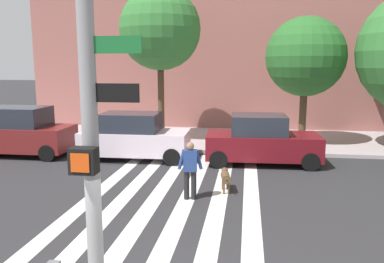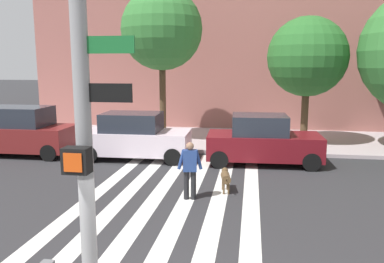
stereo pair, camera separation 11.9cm
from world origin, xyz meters
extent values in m
plane|color=#2B2B2D|center=(0.00, 5.77, 0.00)|extent=(160.00, 160.00, 0.00)
cube|color=#B1A2A5|center=(0.00, 14.53, 0.07)|extent=(80.00, 6.00, 0.15)
cube|color=silver|center=(-2.88, 5.77, 0.00)|extent=(0.45, 10.93, 0.01)
cube|color=silver|center=(-1.98, 5.77, 0.00)|extent=(0.45, 10.93, 0.01)
cube|color=silver|center=(-1.08, 5.77, 0.00)|extent=(0.45, 10.93, 0.01)
cube|color=silver|center=(-0.18, 5.77, 0.00)|extent=(0.45, 10.93, 0.01)
cube|color=silver|center=(0.72, 5.77, 0.00)|extent=(0.45, 10.93, 0.01)
cube|color=silver|center=(1.62, 5.77, 0.00)|extent=(0.45, 10.93, 0.01)
cylinder|color=gray|center=(-0.24, -0.63, 3.05)|extent=(0.18, 0.18, 5.80)
cube|color=black|center=(-0.24, -0.83, 2.75)|extent=(0.28, 0.18, 0.28)
cube|color=#E54C14|center=(-0.24, -0.93, 2.75)|extent=(0.20, 0.01, 0.20)
cube|color=#19662D|center=(0.06, -0.63, 3.95)|extent=(0.60, 0.03, 0.18)
cube|color=black|center=(0.04, -0.63, 3.45)|extent=(0.56, 0.03, 0.20)
cube|color=maroon|center=(-7.90, 10.19, 0.74)|extent=(4.23, 1.98, 0.98)
cube|color=#232833|center=(-8.07, 10.19, 1.62)|extent=(2.59, 1.73, 0.80)
cylinder|color=black|center=(-6.28, 11.10, 0.33)|extent=(0.66, 0.23, 0.66)
cylinder|color=black|center=(-6.27, 9.31, 0.33)|extent=(0.66, 0.23, 0.66)
cube|color=silver|center=(-2.96, 10.19, 0.69)|extent=(4.26, 1.94, 0.89)
cube|color=#232833|center=(-3.13, 10.19, 1.50)|extent=(2.30, 1.68, 0.73)
cylinder|color=black|center=(-1.35, 11.07, 0.33)|extent=(0.66, 0.23, 0.66)
cylinder|color=black|center=(-1.32, 9.38, 0.33)|extent=(0.66, 0.23, 0.66)
cylinder|color=black|center=(-4.61, 11.01, 0.33)|extent=(0.66, 0.23, 0.66)
cylinder|color=black|center=(-4.58, 9.31, 0.33)|extent=(0.66, 0.23, 0.66)
cube|color=maroon|center=(2.05, 10.19, 0.70)|extent=(4.31, 2.10, 0.90)
cube|color=#232833|center=(1.88, 10.19, 1.51)|extent=(2.10, 1.79, 0.73)
cylinder|color=black|center=(3.65, 11.15, 0.33)|extent=(0.67, 0.24, 0.66)
cylinder|color=black|center=(3.72, 9.36, 0.33)|extent=(0.67, 0.24, 0.66)
cylinder|color=black|center=(0.38, 11.03, 0.33)|extent=(0.67, 0.24, 0.66)
cylinder|color=black|center=(0.44, 9.24, 0.33)|extent=(0.67, 0.24, 0.66)
cylinder|color=#4C3823|center=(-2.65, 13.59, 2.24)|extent=(0.30, 0.30, 4.18)
sphere|color=#337533|center=(-2.65, 13.59, 5.37)|extent=(3.80, 3.80, 3.80)
cylinder|color=#4C3823|center=(3.96, 13.66, 1.64)|extent=(0.32, 0.32, 2.97)
sphere|color=#286628|center=(3.96, 13.66, 4.10)|extent=(3.56, 3.56, 3.56)
cylinder|color=black|center=(-0.19, 5.78, 0.41)|extent=(0.17, 0.17, 0.82)
cylinder|color=black|center=(0.01, 5.81, 0.41)|extent=(0.17, 0.17, 0.82)
cube|color=navy|center=(-0.09, 5.79, 1.12)|extent=(0.41, 0.29, 0.60)
cylinder|color=navy|center=(-0.33, 5.76, 1.15)|extent=(0.23, 0.12, 0.57)
cylinder|color=navy|center=(0.14, 5.83, 1.15)|extent=(0.23, 0.12, 0.57)
sphere|color=#936B51|center=(-0.09, 5.79, 1.53)|extent=(0.25, 0.25, 0.22)
cylinder|color=brown|center=(0.86, 6.58, 0.45)|extent=(0.34, 0.62, 0.26)
sphere|color=brown|center=(0.80, 6.95, 0.55)|extent=(0.23, 0.23, 0.20)
cylinder|color=brown|center=(0.92, 6.19, 0.50)|extent=(0.07, 0.24, 0.16)
cylinder|color=brown|center=(0.76, 6.77, 0.16)|extent=(0.06, 0.06, 0.32)
cylinder|color=brown|center=(0.90, 6.79, 0.16)|extent=(0.06, 0.06, 0.32)
cylinder|color=brown|center=(0.82, 6.36, 0.16)|extent=(0.06, 0.06, 0.32)
cylinder|color=brown|center=(0.96, 6.38, 0.16)|extent=(0.06, 0.06, 0.32)
camera|label=1|loc=(1.45, -4.61, 3.75)|focal=36.48mm
camera|label=2|loc=(1.57, -4.59, 3.75)|focal=36.48mm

